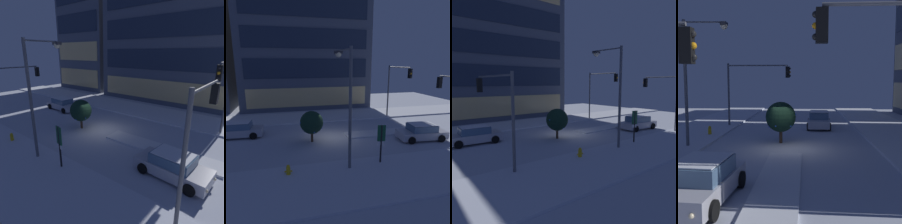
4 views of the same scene
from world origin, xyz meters
TOP-DOWN VIEW (x-y plane):
  - ground at (0.00, 0.00)m, footprint 52.00×52.00m
  - median_strip at (5.98, -0.14)m, footprint 9.00×1.80m
  - car_near at (7.98, -2.63)m, footprint 4.51×2.38m
  - car_far at (-8.45, 2.12)m, footprint 4.59×2.18m
  - traffic_light_corner_near_left at (-8.76, -3.70)m, footprint 0.32×5.77m
  - street_lamp_arched at (-0.15, -5.74)m, footprint 0.56×2.76m
  - fire_hydrant at (-4.05, -6.37)m, footprint 0.48×0.26m
  - decorated_tree_median at (-1.84, -0.73)m, footprint 2.07×2.07m

SIDE VIEW (x-z plane):
  - ground at x=0.00m, z-range 0.00..0.00m
  - median_strip at x=5.98m, z-range 0.00..0.14m
  - fire_hydrant at x=-4.05m, z-range -0.02..0.76m
  - car_far at x=-8.45m, z-range -0.04..1.46m
  - car_near at x=7.98m, z-range -0.04..1.46m
  - decorated_tree_median at x=-1.84m, z-range 0.37..3.17m
  - traffic_light_corner_near_left at x=-8.76m, z-range 1.23..6.99m
  - street_lamp_arched at x=-0.15m, z-range 1.17..9.05m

